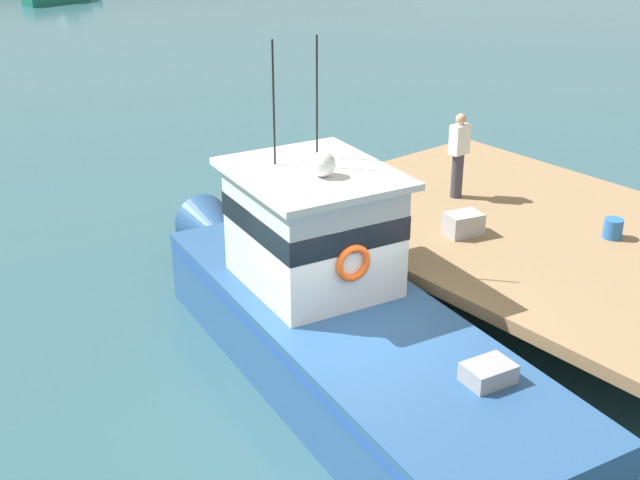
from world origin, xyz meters
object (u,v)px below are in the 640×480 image
at_px(bait_bucket, 613,228).
at_px(mooring_buoy_spare_mooring, 330,155).
at_px(crate_single_far, 463,224).
at_px(deckhand_by_the_boat, 459,154).
at_px(main_fishing_boat, 334,311).

bearing_deg(bait_bucket, mooring_buoy_spare_mooring, 82.87).
bearing_deg(mooring_buoy_spare_mooring, bait_bucket, -97.13).
height_order(crate_single_far, mooring_buoy_spare_mooring, crate_single_far).
distance_m(crate_single_far, bait_bucket, 2.52).
bearing_deg(deckhand_by_the_boat, bait_bucket, -78.55).
bearing_deg(main_fishing_boat, crate_single_far, 7.71).
xyz_separation_m(bait_bucket, mooring_buoy_spare_mooring, (1.11, 8.85, -1.19)).
height_order(main_fishing_boat, crate_single_far, main_fishing_boat).
bearing_deg(crate_single_far, deckhand_by_the_boat, 46.27).
bearing_deg(deckhand_by_the_boat, main_fishing_boat, -158.82).
distance_m(crate_single_far, deckhand_by_the_boat, 1.92).
relative_size(crate_single_far, mooring_buoy_spare_mooring, 1.62).
relative_size(main_fishing_boat, bait_bucket, 29.31).
distance_m(deckhand_by_the_boat, mooring_buoy_spare_mooring, 6.37).
xyz_separation_m(main_fishing_boat, bait_bucket, (5.10, -1.26, 0.36)).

